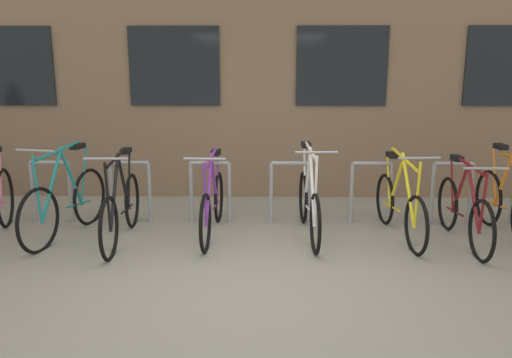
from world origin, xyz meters
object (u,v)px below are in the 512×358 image
at_px(bicycle_white, 309,203).
at_px(bicycle_purple, 213,204).
at_px(bicycle_black, 121,208).
at_px(bicycle_maroon, 463,211).
at_px(bicycle_yellow, 399,206).
at_px(bicycle_teal, 66,203).
at_px(bicycle_orange, 507,204).

bearing_deg(bicycle_white, bicycle_purple, 178.95).
xyz_separation_m(bicycle_black, bicycle_white, (2.12, 0.22, 0.00)).
height_order(bicycle_purple, bicycle_maroon, bicycle_purple).
height_order(bicycle_black, bicycle_purple, bicycle_black).
bearing_deg(bicycle_black, bicycle_white, 5.92).
relative_size(bicycle_yellow, bicycle_teal, 1.00).
height_order(bicycle_yellow, bicycle_purple, bicycle_yellow).
relative_size(bicycle_black, bicycle_yellow, 1.03).
distance_m(bicycle_teal, bicycle_maroon, 4.49).
distance_m(bicycle_orange, bicycle_yellow, 1.24).
bearing_deg(bicycle_orange, bicycle_teal, -179.08).
distance_m(bicycle_black, bicycle_teal, 0.70).
relative_size(bicycle_black, bicycle_maroon, 1.04).
distance_m(bicycle_yellow, bicycle_teal, 3.83).
bearing_deg(bicycle_white, bicycle_maroon, -7.44).
bearing_deg(bicycle_orange, bicycle_yellow, -178.24).
relative_size(bicycle_yellow, bicycle_maroon, 1.01).
bearing_deg(bicycle_black, bicycle_maroon, -0.02).
xyz_separation_m(bicycle_black, bicycle_maroon, (3.81, -0.00, -0.02)).
relative_size(bicycle_orange, bicycle_purple, 0.94).
bearing_deg(bicycle_orange, bicycle_black, -176.98).
height_order(bicycle_black, bicycle_maroon, bicycle_black).
bearing_deg(bicycle_purple, bicycle_yellow, -1.23).
bearing_deg(bicycle_purple, bicycle_black, -166.50).
height_order(bicycle_white, bicycle_maroon, bicycle_white).
xyz_separation_m(bicycle_white, bicycle_purple, (-1.12, 0.02, -0.01)).
bearing_deg(bicycle_white, bicycle_teal, -178.58).
bearing_deg(bicycle_yellow, bicycle_maroon, -16.57).
relative_size(bicycle_yellow, bicycle_purple, 0.98).
relative_size(bicycle_black, bicycle_purple, 1.01).
xyz_separation_m(bicycle_purple, bicycle_teal, (-1.68, -0.09, 0.03)).
bearing_deg(bicycle_orange, bicycle_maroon, -158.26).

